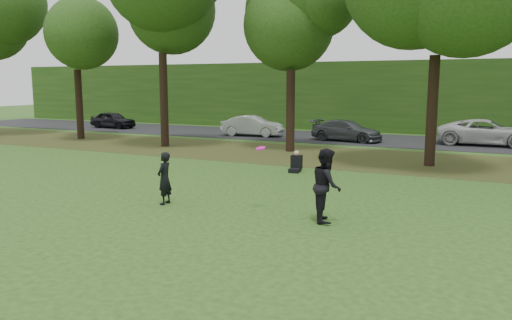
{
  "coord_description": "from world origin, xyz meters",
  "views": [
    {
      "loc": [
        6.39,
        -9.74,
        3.51
      ],
      "look_at": [
        0.28,
        3.02,
        1.3
      ],
      "focal_mm": 35.0,
      "sensor_mm": 36.0,
      "label": 1
    }
  ],
  "objects_px": {
    "player_right": "(326,185)",
    "frisbee": "(261,148)",
    "seated_person": "(296,164)",
    "player_left": "(164,178)"
  },
  "relations": [
    {
      "from": "player_right",
      "to": "frisbee",
      "type": "relative_size",
      "value": 6.4
    },
    {
      "from": "seated_person",
      "to": "player_right",
      "type": "bearing_deg",
      "value": -69.98
    },
    {
      "from": "player_right",
      "to": "seated_person",
      "type": "height_order",
      "value": "player_right"
    },
    {
      "from": "frisbee",
      "to": "player_left",
      "type": "bearing_deg",
      "value": -169.62
    },
    {
      "from": "player_left",
      "to": "frisbee",
      "type": "relative_size",
      "value": 5.22
    },
    {
      "from": "frisbee",
      "to": "seated_person",
      "type": "xyz_separation_m",
      "value": [
        -1.34,
        6.18,
        -1.43
      ]
    },
    {
      "from": "player_right",
      "to": "frisbee",
      "type": "distance_m",
      "value": 2.11
    },
    {
      "from": "player_left",
      "to": "seated_person",
      "type": "bearing_deg",
      "value": 162.18
    },
    {
      "from": "player_left",
      "to": "frisbee",
      "type": "xyz_separation_m",
      "value": [
        2.83,
        0.52,
        0.98
      ]
    },
    {
      "from": "player_right",
      "to": "seated_person",
      "type": "bearing_deg",
      "value": 5.61
    }
  ]
}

